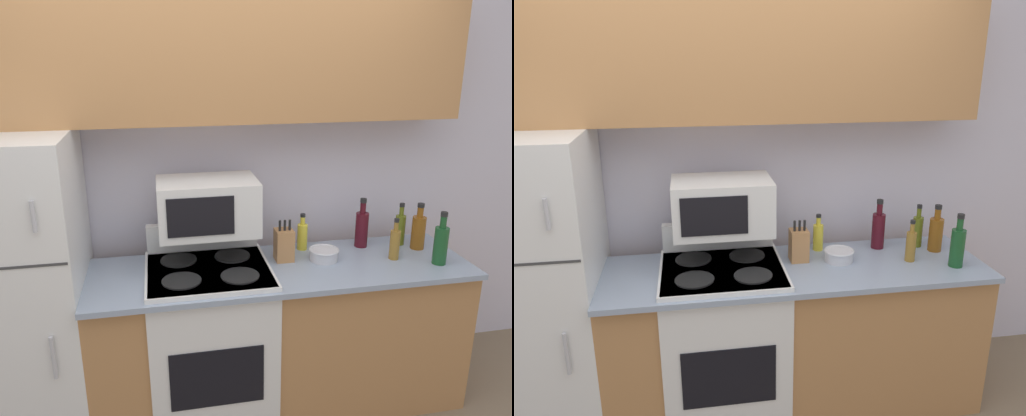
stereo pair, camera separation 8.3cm
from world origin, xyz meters
TOP-DOWN VIEW (x-y plane):
  - wall_back at (0.00, 0.74)m, footprint 8.00×0.05m
  - lower_cabinets at (0.34, 0.30)m, footprint 2.09×0.64m
  - refrigerator at (-1.04, 0.35)m, footprint 0.67×0.73m
  - upper_cabinets at (0.00, 0.56)m, footprint 2.76×0.31m
  - stove at (-0.07, 0.29)m, footprint 0.66×0.62m
  - microwave at (-0.05, 0.40)m, footprint 0.53×0.35m
  - knife_block at (0.37, 0.37)m, footprint 0.10×0.10m
  - bowl at (0.59, 0.32)m, footprint 0.17×0.17m
  - bottle_cooking_spray at (0.51, 0.50)m, footprint 0.06×0.06m
  - bottle_olive_oil at (1.12, 0.46)m, footprint 0.06×0.06m
  - bottle_whiskey at (1.19, 0.38)m, footprint 0.08×0.08m
  - bottle_wine_red at (0.87, 0.47)m, footprint 0.08×0.08m
  - bottle_wine_green at (1.20, 0.15)m, footprint 0.08×0.08m
  - bottle_vinegar at (0.98, 0.26)m, footprint 0.06×0.06m

SIDE VIEW (x-z plane):
  - lower_cabinets at x=0.34m, z-range 0.00..0.88m
  - stove at x=-0.07m, z-range -0.06..1.00m
  - refrigerator at x=-1.04m, z-range 0.00..1.64m
  - bowl at x=0.59m, z-range 0.89..0.95m
  - bottle_cooking_spray at x=0.51m, z-range 0.86..1.08m
  - knife_block at x=0.37m, z-range 0.86..1.10m
  - bottle_vinegar at x=0.98m, z-range 0.86..1.10m
  - bottle_olive_oil at x=1.12m, z-range 0.86..1.12m
  - bottle_whiskey at x=1.19m, z-range 0.85..1.13m
  - bottle_wine_red at x=0.87m, z-range 0.85..1.15m
  - bottle_wine_green at x=1.20m, z-range 0.85..1.15m
  - microwave at x=-0.05m, z-range 1.07..1.36m
  - wall_back at x=0.00m, z-range 0.00..2.55m
  - upper_cabinets at x=0.00m, z-range 1.64..2.32m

